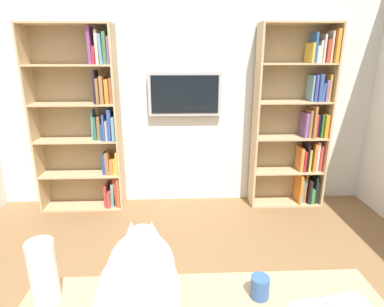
# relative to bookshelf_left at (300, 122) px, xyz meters

# --- Properties ---
(wall_back) EXTENTS (4.52, 0.06, 2.70)m
(wall_back) POSITION_rel_bookshelf_left_xyz_m (1.32, -0.17, 0.34)
(wall_back) COLOR silver
(wall_back) RESTS_ON ground
(bookshelf_left) EXTENTS (0.85, 0.28, 2.07)m
(bookshelf_left) POSITION_rel_bookshelf_left_xyz_m (0.00, 0.00, 0.00)
(bookshelf_left) COLOR tan
(bookshelf_left) RESTS_ON ground
(bookshelf_right) EXTENTS (0.94, 0.28, 2.06)m
(bookshelf_right) POSITION_rel_bookshelf_left_xyz_m (2.41, -0.00, 0.01)
(bookshelf_right) COLOR tan
(bookshelf_right) RESTS_ON ground
(wall_mounted_tv) EXTENTS (0.83, 0.07, 0.49)m
(wall_mounted_tv) POSITION_rel_bookshelf_left_xyz_m (1.32, -0.09, 0.31)
(wall_mounted_tv) COLOR #B7B7BC
(cat) EXTENTS (0.30, 0.62, 0.39)m
(cat) POSITION_rel_bookshelf_left_xyz_m (1.54, 2.59, -0.06)
(cat) COLOR white
(cat) RESTS_ON desk
(paper_towel_roll) EXTENTS (0.11, 0.11, 0.28)m
(paper_towel_roll) POSITION_rel_bookshelf_left_xyz_m (1.96, 2.40, -0.11)
(paper_towel_roll) COLOR white
(paper_towel_roll) RESTS_ON desk
(coffee_mug) EXTENTS (0.08, 0.08, 0.10)m
(coffee_mug) POSITION_rel_bookshelf_left_xyz_m (1.06, 2.42, -0.21)
(coffee_mug) COLOR #335999
(coffee_mug) RESTS_ON desk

